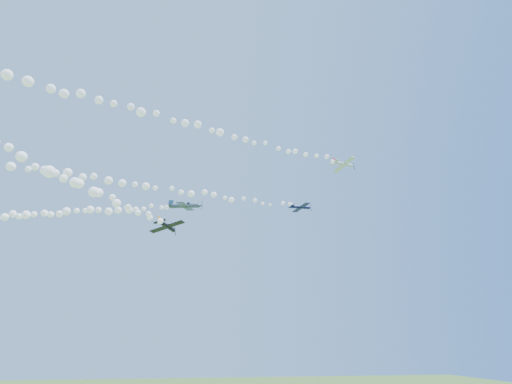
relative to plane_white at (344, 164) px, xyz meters
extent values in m
cylinder|color=silver|center=(-0.19, -0.08, -0.01)|extent=(5.02, 3.73, 1.07)
cone|color=silver|center=(2.57, 1.03, 0.15)|extent=(0.98, 0.98, 0.77)
cone|color=maroon|center=(2.95, 1.19, 0.17)|extent=(0.38, 0.37, 0.27)
cube|color=black|center=(2.85, 1.15, 0.17)|extent=(0.31, 0.44, 1.73)
cube|color=silver|center=(0.04, -0.01, -0.11)|extent=(3.69, 6.71, 1.62)
cube|color=silver|center=(-2.49, -0.99, -0.11)|extent=(1.57, 2.47, 0.61)
cube|color=maroon|center=(-2.62, -0.93, 0.38)|extent=(0.98, 0.59, 1.14)
sphere|color=black|center=(0.49, 0.27, 0.37)|extent=(0.93, 0.96, 0.82)
cylinder|color=#0D103D|center=(-8.24, 9.21, -7.97)|extent=(5.20, 2.51, 1.11)
cone|color=#0D103D|center=(-5.52, 9.99, -7.77)|extent=(0.86, 0.88, 0.74)
cone|color=white|center=(-5.14, 10.09, -7.74)|extent=(0.35, 0.32, 0.26)
cube|color=black|center=(-5.24, 10.06, -7.75)|extent=(0.22, 0.22, 1.66)
cube|color=#0D103D|center=(-8.02, 9.27, -8.06)|extent=(2.99, 6.56, 0.70)
cube|color=#0D103D|center=(-10.50, 8.57, -8.09)|extent=(1.32, 2.38, 0.29)
cube|color=white|center=(-10.61, 8.58, -7.62)|extent=(0.91, 0.36, 1.11)
sphere|color=black|center=(-7.56, 9.43, -7.59)|extent=(0.83, 0.81, 0.72)
cylinder|color=#394152|center=(-35.82, 7.14, -9.72)|extent=(6.74, 3.49, 1.14)
cone|color=#394152|center=(-32.27, 6.04, -9.82)|extent=(1.11, 1.16, 0.94)
cone|color=navy|center=(-31.78, 5.89, -9.83)|extent=(0.45, 0.43, 0.33)
cube|color=black|center=(-31.91, 5.93, -9.83)|extent=(0.11, 0.36, 2.18)
cube|color=#394152|center=(-35.55, 7.07, -9.87)|extent=(4.16, 8.58, 0.93)
cube|color=#394152|center=(-38.77, 8.05, -9.59)|extent=(1.82, 3.13, 0.37)
cube|color=navy|center=(-38.86, 8.03, -8.96)|extent=(1.07, 0.54, 1.40)
sphere|color=black|center=(-34.89, 6.81, -9.31)|extent=(1.03, 1.10, 0.91)
cylinder|color=black|center=(-38.55, -11.17, -19.26)|extent=(2.05, 5.26, 1.12)
cone|color=black|center=(-37.23, -8.69, -19.47)|extent=(0.85, 0.81, 0.75)
cone|color=#C47817|center=(-37.05, -8.34, -19.50)|extent=(0.31, 0.33, 0.27)
cube|color=black|center=(-37.10, -8.44, -19.49)|extent=(0.40, 0.38, 1.63)
cube|color=black|center=(-38.43, -11.00, -19.38)|extent=(6.20, 4.01, 1.68)
cube|color=black|center=(-39.66, -13.22, -19.04)|extent=(2.31, 1.66, 0.64)
cube|color=#C47817|center=(-39.77, -13.20, -18.57)|extent=(0.63, 0.94, 1.09)
sphere|color=black|center=(-38.26, -10.46, -19.00)|extent=(0.94, 0.93, 0.80)
camera|label=1|loc=(-34.95, -86.28, -38.65)|focal=30.00mm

